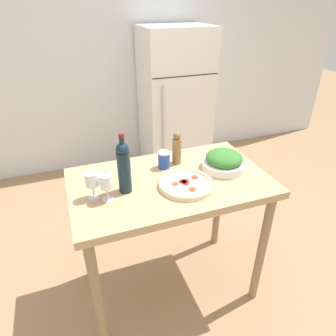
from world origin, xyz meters
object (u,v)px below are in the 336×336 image
Objects in this scene: refrigerator at (175,102)px; wine_glass_far at (92,180)px; salad_bowl at (224,161)px; salt_canister at (164,160)px; homemade_pizza at (186,184)px; pepper_mill at (177,149)px; wine_glass_near at (106,183)px; wine_bottle at (124,166)px.

wine_glass_far is (-1.17, -1.79, 0.23)m from refrigerator.
salt_canister is (-0.35, 0.14, 0.00)m from salad_bowl.
pepper_mill is at bearing 79.38° from homemade_pizza.
salt_canister is at bearing 29.51° from wine_glass_near.
wine_glass_far is 0.72× the size of pepper_mill.
refrigerator is at bearing 70.42° from homemade_pizza.
refrigerator is 4.68× the size of wine_bottle.
pepper_mill reaches higher than salt_canister.
pepper_mill reaches higher than wine_glass_near.
wine_glass_far is (-0.07, 0.05, 0.00)m from wine_glass_near.
salad_bowl is (0.74, 0.08, -0.05)m from wine_glass_near.
homemade_pizza is (-0.66, -1.86, 0.14)m from refrigerator.
wine_glass_near is (-0.11, -0.05, -0.05)m from wine_bottle.
pepper_mill is (-0.61, -1.58, 0.22)m from refrigerator.
salt_canister is at bearing 31.35° from wine_bottle.
wine_glass_near and wine_glass_far have the same top height.
salad_bowl is at bearing 2.60° from wine_glass_far.
salt_canister is (-0.04, 0.25, 0.04)m from homemade_pizza.
pepper_mill is at bearing -111.05° from refrigerator.
wine_bottle reaches higher than wine_glass_near.
pepper_mill reaches higher than homemade_pizza.
refrigerator reaches higher than homemade_pizza.
pepper_mill is 0.68× the size of homemade_pizza.
salt_canister is (0.40, 0.23, -0.05)m from wine_glass_near.
wine_glass_far is 0.81m from salad_bowl.
refrigerator is 5.12× the size of homemade_pizza.
pepper_mill is 0.80× the size of salad_bowl.
wine_glass_far is 0.49× the size of homemade_pizza.
pepper_mill is at bearing 15.05° from salt_canister.
homemade_pizza is (-0.05, -0.28, -0.09)m from pepper_mill.
salad_bowl is 0.85× the size of homemade_pizza.
refrigerator reaches higher than pepper_mill.
wine_bottle reaches higher than pepper_mill.
wine_bottle is at bearing 167.50° from homemade_pizza.
wine_glass_far is at bearing -178.83° from wine_bottle.
homemade_pizza is at bearing -79.96° from salt_canister.
refrigerator is at bearing 68.95° from pepper_mill.
salad_bowl is (0.64, 0.03, -0.10)m from wine_bottle.
refrigerator is 2.15m from wine_glass_far.
wine_glass_far is at bearing -159.86° from pepper_mill.
wine_bottle is (-1.00, -1.79, 0.28)m from refrigerator.
salad_bowl is at bearing 2.99° from wine_bottle.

